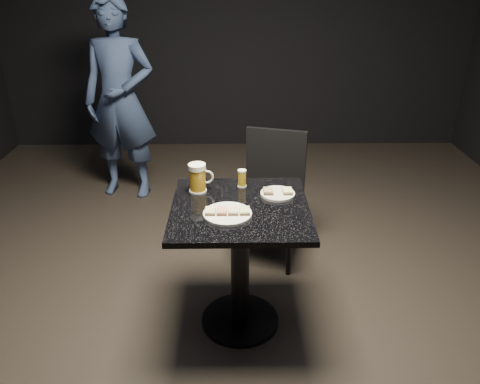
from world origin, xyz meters
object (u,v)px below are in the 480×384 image
plate_large (228,214)px  beer_mug (198,178)px  patron (120,101)px  beer_tumbler (242,178)px  chair (272,188)px  table (240,247)px  plate_small (278,194)px

plate_large → beer_mug: bearing=120.2°
plate_large → patron: bearing=116.4°
beer_mug → beer_tumbler: 0.25m
plate_large → beer_mug: 0.33m
beer_tumbler → chair: (0.21, 0.50, -0.30)m
plate_large → beer_tumbler: beer_tumbler is taller
patron → chair: size_ratio=1.92×
beer_tumbler → table: bearing=-93.5°
plate_large → table: plate_large is taller
chair → beer_tumbler: bearing=-112.5°
plate_small → patron: (-1.18, 1.62, 0.08)m
table → chair: (0.22, 0.74, -0.01)m
patron → table: size_ratio=2.24×
plate_large → chair: (0.29, 0.84, -0.26)m
beer_tumbler → patron: bearing=123.3°
plate_small → patron: patron is taller
beer_tumbler → chair: chair is taller
plate_small → beer_mug: (-0.42, 0.05, 0.07)m
chair → plate_large: bearing=-108.9°
table → chair: 0.77m
beer_mug → plate_large: bearing=-59.8°
patron → beer_tumbler: bearing=-48.4°
plate_large → patron: patron is taller
plate_large → chair: bearing=71.1°
patron → beer_mug: patron is taller
plate_small → beer_mug: 0.43m
plate_large → chair: chair is taller
beer_tumbler → plate_large: bearing=-103.1°
plate_small → patron: 2.01m
beer_mug → beer_tumbler: beer_mug is taller
plate_small → chair: chair is taller
plate_large → beer_tumbler: (0.08, 0.33, 0.04)m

